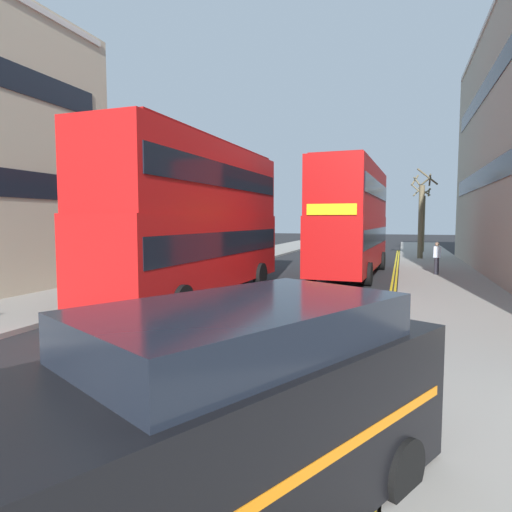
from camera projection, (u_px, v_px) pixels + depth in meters
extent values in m
cube|color=gray|center=(455.00, 297.00, 16.08)|extent=(4.00, 80.00, 0.14)
cube|color=gray|center=(146.00, 281.00, 20.17)|extent=(4.00, 80.00, 0.14)
cube|color=yellow|center=(393.00, 305.00, 14.86)|extent=(0.10, 56.00, 0.01)
cube|color=yellow|center=(388.00, 305.00, 14.91)|extent=(0.10, 56.00, 0.01)
cube|color=red|center=(197.00, 251.00, 16.00)|extent=(2.82, 10.87, 2.60)
cube|color=red|center=(196.00, 180.00, 15.79)|extent=(2.76, 10.65, 2.50)
cube|color=black|center=(197.00, 243.00, 15.97)|extent=(2.83, 10.44, 0.84)
cube|color=black|center=(196.00, 177.00, 15.78)|extent=(2.82, 10.22, 0.80)
cube|color=yellow|center=(250.00, 211.00, 20.90)|extent=(2.00, 0.12, 0.44)
cube|color=maroon|center=(196.00, 143.00, 15.68)|extent=(2.54, 9.78, 0.10)
cylinder|color=black|center=(208.00, 273.00, 19.66)|extent=(0.33, 1.05, 1.04)
cylinder|color=black|center=(260.00, 275.00, 18.80)|extent=(0.33, 1.05, 1.04)
cylinder|color=black|center=(109.00, 297.00, 13.39)|extent=(0.33, 1.05, 1.04)
cylinder|color=black|center=(182.00, 303.00, 12.53)|extent=(0.33, 1.05, 1.04)
cube|color=#B20F0F|center=(352.00, 242.00, 22.58)|extent=(2.98, 10.90, 2.60)
cube|color=#B20F0F|center=(352.00, 192.00, 22.37)|extent=(2.92, 10.68, 2.50)
cube|color=black|center=(352.00, 236.00, 22.56)|extent=(2.99, 10.47, 0.84)
cube|color=black|center=(353.00, 190.00, 22.37)|extent=(2.97, 10.25, 0.80)
cube|color=yellow|center=(331.00, 209.00, 17.45)|extent=(2.00, 0.15, 0.44)
cube|color=maroon|center=(353.00, 166.00, 22.27)|extent=(2.68, 9.81, 0.10)
cylinder|color=black|center=(368.00, 274.00, 19.12)|extent=(0.35, 1.05, 1.04)
cylinder|color=black|center=(312.00, 272.00, 20.01)|extent=(0.35, 1.05, 1.04)
cylinder|color=black|center=(382.00, 261.00, 25.35)|extent=(0.35, 1.05, 1.04)
cylinder|color=black|center=(339.00, 259.00, 26.24)|extent=(0.35, 1.05, 1.04)
cube|color=black|center=(234.00, 430.00, 4.05)|extent=(3.83, 5.05, 1.50)
cube|color=black|center=(246.00, 342.00, 4.09)|extent=(2.91, 3.50, 0.76)
cube|color=orange|center=(234.00, 425.00, 4.05)|extent=(3.68, 4.72, 0.10)
cylinder|color=black|center=(400.00, 469.00, 4.48)|extent=(0.51, 0.71, 0.68)
cylinder|color=black|center=(271.00, 414.00, 5.76)|extent=(0.51, 0.71, 0.68)
cylinder|color=#2D2D38|center=(437.00, 266.00, 22.10)|extent=(0.22, 0.22, 0.85)
cube|color=silver|center=(437.00, 252.00, 22.04)|extent=(0.34, 0.22, 0.56)
sphere|color=tan|center=(437.00, 244.00, 22.01)|extent=(0.20, 0.20, 0.20)
cylinder|color=#6B6047|center=(421.00, 222.00, 31.13)|extent=(0.38, 0.38, 5.17)
cylinder|color=#6B6047|center=(430.00, 180.00, 30.73)|extent=(0.13, 1.05, 0.78)
cylinder|color=#6B6047|center=(425.00, 181.00, 31.15)|extent=(0.79, 0.58, 0.66)
cylinder|color=#6B6047|center=(415.00, 180.00, 31.25)|extent=(0.57, 1.07, 0.83)
cylinder|color=#6B6047|center=(417.00, 181.00, 30.85)|extent=(0.48, 0.84, 0.66)
cylinder|color=#6B6047|center=(428.00, 177.00, 30.14)|extent=(1.45, 0.75, 1.13)
cylinder|color=#6B6047|center=(423.00, 224.00, 37.86)|extent=(0.33, 0.33, 4.79)
cylinder|color=#6B6047|center=(429.00, 192.00, 37.53)|extent=(0.16, 0.88, 0.66)
cylinder|color=#6B6047|center=(426.00, 192.00, 37.97)|extent=(0.91, 0.47, 0.71)
cylinder|color=#6B6047|center=(418.00, 191.00, 38.12)|extent=(0.83, 1.07, 0.92)
cylinder|color=#6B6047|center=(418.00, 190.00, 37.34)|extent=(1.06, 1.11, 1.04)
cylinder|color=#6B6047|center=(424.00, 191.00, 37.17)|extent=(1.04, 0.16, 0.78)
cube|color=black|center=(496.00, 71.00, 19.92)|extent=(0.04, 24.64, 1.00)
cube|color=black|center=(492.00, 172.00, 20.29)|extent=(0.04, 24.64, 1.00)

